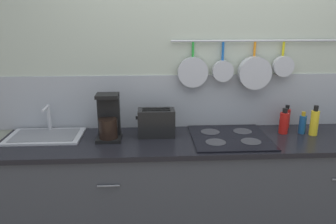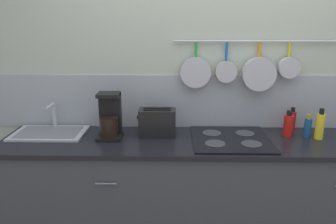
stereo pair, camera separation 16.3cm
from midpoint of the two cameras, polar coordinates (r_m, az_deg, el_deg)
wall_back at (r=2.58m, az=10.36°, el=4.87°), size 7.20×0.16×2.60m
cabinet_base at (r=2.57m, az=10.55°, el=-15.02°), size 3.07×0.55×0.90m
countertop at (r=2.36m, az=11.12°, el=-5.27°), size 3.11×0.58×0.03m
sink_basin at (r=2.56m, az=-18.21°, el=-3.30°), size 0.52×0.33×0.21m
coffee_maker at (r=2.35m, az=-8.16°, el=-1.33°), size 0.17×0.17×0.33m
toaster at (r=2.37m, az=0.10°, el=-1.85°), size 0.28×0.14×0.20m
cooktop at (r=2.38m, az=12.82°, el=-4.63°), size 0.54×0.53×0.01m
bottle_vinegar at (r=2.55m, az=21.93°, el=-2.14°), size 0.07×0.07×0.19m
bottle_dish_soap at (r=2.69m, az=22.42°, el=-1.37°), size 0.05×0.05×0.18m
bottle_cooking_wine at (r=2.60m, az=24.83°, el=-2.43°), size 0.05×0.05×0.17m
bottle_sesame_oil at (r=2.58m, az=26.61°, el=-2.15°), size 0.06×0.06×0.22m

